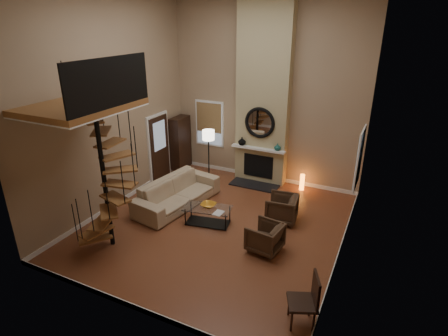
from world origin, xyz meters
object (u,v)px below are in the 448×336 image
at_px(hutch, 181,143).
at_px(armchair_far, 267,238).
at_px(armchair_near, 284,209).
at_px(accent_lamp, 302,182).
at_px(side_chair, 308,299).
at_px(floor_lamp, 208,139).
at_px(sofa, 177,192).
at_px(coffee_table, 208,214).

xyz_separation_m(hutch, armchair_far, (4.29, -3.31, -0.60)).
height_order(armchair_near, accent_lamp, armchair_near).
distance_m(hutch, accent_lamp, 4.23).
height_order(hutch, accent_lamp, hutch).
bearing_deg(side_chair, floor_lamp, 133.49).
relative_size(sofa, accent_lamp, 5.32).
bearing_deg(hutch, armchair_near, -23.62).
bearing_deg(coffee_table, armchair_near, 29.49).
bearing_deg(armchair_far, sofa, -100.92).
xyz_separation_m(sofa, armchair_near, (2.92, 0.46, -0.04)).
bearing_deg(armchair_near, coffee_table, -66.90).
height_order(armchair_far, side_chair, side_chair).
distance_m(armchair_far, side_chair, 2.12).
xyz_separation_m(armchair_near, armchair_far, (0.06, -1.46, 0.00)).
xyz_separation_m(floor_lamp, side_chair, (4.22, -4.45, -0.89)).
height_order(armchair_near, side_chair, side_chair).
relative_size(armchair_far, floor_lamp, 0.42).
bearing_deg(side_chair, sofa, 147.94).
bearing_deg(side_chair, coffee_table, 144.59).
height_order(floor_lamp, accent_lamp, floor_lamp).
bearing_deg(accent_lamp, armchair_near, -88.23).
xyz_separation_m(hutch, accent_lamp, (4.17, 0.17, -0.70)).
bearing_deg(sofa, floor_lamp, 7.49).
distance_m(sofa, accent_lamp, 3.78).
xyz_separation_m(hutch, side_chair, (5.58, -4.98, -0.42)).
height_order(hutch, armchair_near, hutch).
distance_m(floor_lamp, side_chair, 6.20).
xyz_separation_m(armchair_near, coffee_table, (-1.70, -0.96, -0.07)).
xyz_separation_m(armchair_far, coffee_table, (-1.76, 0.49, -0.07)).
bearing_deg(coffee_table, hutch, 131.97).
height_order(sofa, accent_lamp, sofa).
bearing_deg(accent_lamp, hutch, -177.72).
relative_size(armchair_near, armchair_far, 1.06).
height_order(hutch, coffee_table, hutch).
xyz_separation_m(sofa, coffee_table, (1.21, -0.50, -0.11)).
bearing_deg(accent_lamp, armchair_far, -87.99).
bearing_deg(armchair_near, hutch, -120.01).
xyz_separation_m(armchair_near, accent_lamp, (-0.06, 2.02, -0.10)).
bearing_deg(accent_lamp, floor_lamp, -166.10).
relative_size(hutch, coffee_table, 1.38).
bearing_deg(sofa, side_chair, -113.18).
bearing_deg(accent_lamp, side_chair, -74.67).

